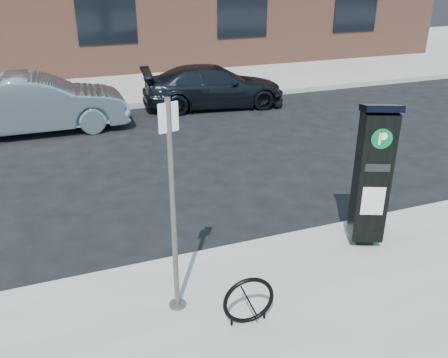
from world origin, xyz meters
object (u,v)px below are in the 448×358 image
sign_pole (173,212)px  bike_rack (249,301)px  car_silver (37,104)px  car_dark (214,86)px  parking_kiosk (372,175)px

sign_pole → bike_rack: (0.64, -0.53, -0.92)m
car_silver → car_dark: size_ratio=1.04×
car_dark → car_silver: bearing=105.2°
car_dark → parking_kiosk: bearing=-177.1°
parking_kiosk → bike_rack: size_ratio=3.49×
sign_pole → car_silver: sign_pole is taller
sign_pole → car_dark: (3.43, 8.35, -0.76)m
car_silver → car_dark: car_silver is taller
sign_pole → car_silver: (-1.30, 7.70, -0.65)m
parking_kiosk → car_silver: size_ratio=0.48×
bike_rack → car_silver: (-1.94, 8.23, 0.26)m
sign_pole → parking_kiosk: bearing=-7.5°
sign_pole → car_dark: bearing=52.2°
parking_kiosk → sign_pole: bearing=-148.9°
parking_kiosk → car_dark: (0.63, 7.95, -0.59)m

